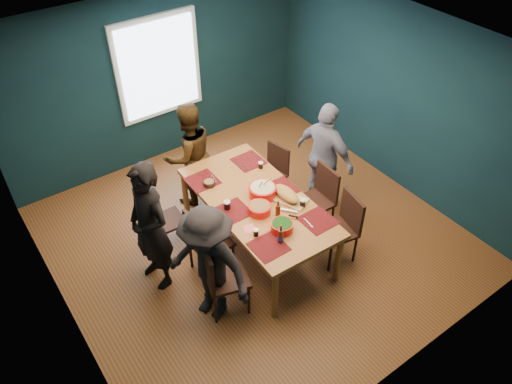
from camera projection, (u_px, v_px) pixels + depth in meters
room at (242, 147)px, 6.15m from camera, size 5.01×5.01×2.71m
dining_table at (258, 205)px, 6.25m from camera, size 1.18×2.25×0.84m
chair_left_far at (162, 218)px, 6.43m from camera, size 0.42×0.42×0.88m
chair_left_mid at (204, 240)px, 6.03m from camera, size 0.47×0.47×1.00m
chair_left_near at (218, 274)px, 5.61m from camera, size 0.58×0.58×1.03m
chair_right_far at (274, 169)px, 7.23m from camera, size 0.47×0.47×0.87m
chair_right_mid at (320, 194)px, 6.71m from camera, size 0.44×0.44×0.96m
chair_right_near at (344, 223)px, 6.28m from camera, size 0.51×0.51×0.97m
person_far_left at (150, 228)px, 5.76m from camera, size 0.53×0.71×1.76m
person_back at (189, 155)px, 7.00m from camera, size 0.78×0.61×1.59m
person_right at (325, 157)px, 6.91m from camera, size 0.54×1.01×1.64m
person_near_left at (208, 266)px, 5.44m from camera, size 0.97×1.18×1.59m
bowl_salad at (259, 209)px, 5.99m from camera, size 0.27×0.27×0.11m
bowl_dumpling at (262, 191)px, 6.21m from camera, size 0.34×0.34×0.32m
bowl_herbs at (282, 226)px, 5.75m from camera, size 0.26×0.26×0.12m
cutting_board at (287, 195)px, 6.17m from camera, size 0.45×0.67×0.14m
small_bowl at (209, 183)px, 6.39m from camera, size 0.15×0.15×0.06m
beer_bottle_a at (281, 236)px, 5.59m from camera, size 0.07×0.07×0.26m
beer_bottle_b at (278, 210)px, 5.92m from camera, size 0.06×0.06×0.23m
cola_glass_a at (256, 232)px, 5.70m from camera, size 0.07×0.07×0.09m
cola_glass_b at (303, 203)px, 6.07m from camera, size 0.08×0.08×0.11m
cola_glass_c at (261, 165)px, 6.66m from camera, size 0.07×0.07×0.09m
cola_glass_d at (227, 205)px, 6.03m from camera, size 0.08×0.08×0.12m
napkin_a at (274, 186)px, 6.40m from camera, size 0.17×0.17×0.00m
napkin_b at (249, 229)px, 5.81m from camera, size 0.17×0.17×0.00m
napkin_c at (319, 222)px, 5.89m from camera, size 0.17×0.17×0.00m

